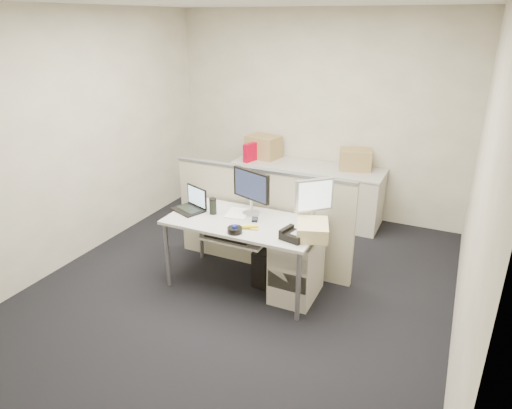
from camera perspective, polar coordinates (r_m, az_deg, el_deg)
The scene contains 29 objects.
floor at distance 4.80m, azimuth -1.49°, elevation -10.02°, with size 4.00×4.50×0.01m, color black.
ceiling at distance 4.06m, azimuth -1.90°, elevation 24.23°, with size 4.00×4.50×0.01m, color white.
wall_back at distance 6.27m, azimuth 7.68°, elevation 10.94°, with size 4.00×0.02×2.70m, color beige.
wall_front at distance 2.58m, azimuth -24.69°, elevation -7.87°, with size 4.00×0.02×2.70m, color beige.
wall_left at distance 5.41m, azimuth -21.21°, elevation 7.83°, with size 0.02×4.50×2.70m, color beige.
wall_right at distance 3.83m, azimuth 26.20°, elevation 1.50°, with size 0.02×4.50×2.70m, color beige.
desk at distance 4.48m, azimuth -1.58°, elevation -2.77°, with size 1.50×0.75×0.73m.
keyboard_tray at distance 4.36m, azimuth -2.62°, elevation -4.20°, with size 0.62×0.32×0.02m, color #B9B4AC.
drawer_pedestal at distance 4.49m, azimuth 5.12°, elevation -7.69°, with size 0.40×0.55×0.65m, color #B2AC9B.
cubicle_partition at distance 4.90m, azimuth 0.75°, elevation -1.98°, with size 2.00×0.06×1.10m, color #B6AC93.
back_counter at distance 6.25m, azimuth 6.32°, elevation 1.51°, with size 2.00×0.60×0.72m, color #B2AC9B.
monitor_main at distance 4.52m, azimuth -0.60°, elevation 1.52°, with size 0.46×0.18×0.46m, color black.
monitor_small at distance 4.30m, azimuth 7.25°, elevation 0.20°, with size 0.37×0.19×0.46m, color #B7B7BC.
laptop at distance 4.68m, azimuth -8.53°, elevation 0.54°, with size 0.31×0.23×0.23m, color black.
trackball at distance 4.20m, azimuth -2.68°, elevation -3.21°, with size 0.14×0.14×0.05m, color black.
desk_phone at distance 4.08m, azimuth 4.70°, elevation -3.93°, with size 0.21×0.17×0.07m, color black.
paper_stack at distance 4.60m, azimuth -2.26°, elevation -1.12°, with size 0.21×0.27×0.01m, color white.
sticky_pad at distance 4.28m, azimuth -0.18°, elevation -2.98°, with size 0.08×0.08×0.01m, color gold.
travel_mug at distance 4.59m, azimuth -5.40°, elevation -0.28°, with size 0.07×0.07×0.15m, color black.
banana at distance 4.27m, azimuth -1.02°, elevation -2.78°, with size 0.19×0.05×0.04m, color yellow.
cellphone at distance 4.45m, azimuth -0.15°, elevation -1.90°, with size 0.06×0.11×0.01m, color black.
manila_folders at distance 4.14m, azimuth 7.07°, elevation -3.13°, with size 0.28×0.35×0.13m, color beige.
keyboard at distance 4.34m, azimuth -3.46°, elevation -4.01°, with size 0.45×0.16×0.02m, color black.
pc_tower_desk at distance 4.78m, azimuth 1.58°, elevation -7.40°, with size 0.17×0.42×0.39m, color black.
pc_tower_spare_dark at distance 6.92m, azimuth -4.45°, elevation 2.35°, with size 0.18×0.45×0.42m, color black.
pc_tower_spare_silver at distance 7.03m, azimuth -6.84°, elevation 2.39°, with size 0.16×0.41×0.38m, color #B7B7BC.
cardboard_box_left at distance 6.44m, azimuth 0.93°, elevation 7.15°, with size 0.44×0.33×0.33m, color #9B7E4B.
cardboard_box_right at distance 6.05m, azimuth 12.29°, elevation 5.43°, with size 0.39×0.30×0.28m, color #9B7E4B.
red_binder at distance 6.28m, azimuth -0.52°, elevation 6.51°, with size 0.07×0.29×0.27m, color #BC001E.
Camera 1 is at (1.82, -3.63, 2.56)m, focal length 32.00 mm.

